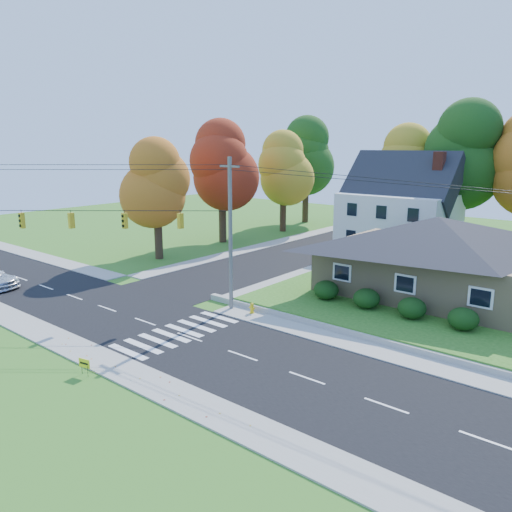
# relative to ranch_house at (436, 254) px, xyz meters

# --- Properties ---
(ground) EXTENTS (120.00, 120.00, 0.00)m
(ground) POSITION_rel_ranch_house_xyz_m (-8.00, -16.00, -3.27)
(ground) COLOR #3D7923
(road_main) EXTENTS (90.00, 8.00, 0.02)m
(road_main) POSITION_rel_ranch_house_xyz_m (-8.00, -16.00, -3.26)
(road_main) COLOR black
(road_main) RESTS_ON ground
(road_cross) EXTENTS (8.00, 44.00, 0.02)m
(road_cross) POSITION_rel_ranch_house_xyz_m (-16.00, 10.00, -3.25)
(road_cross) COLOR black
(road_cross) RESTS_ON ground
(sidewalk_north) EXTENTS (90.00, 2.00, 0.08)m
(sidewalk_north) POSITION_rel_ranch_house_xyz_m (-8.00, -11.00, -3.23)
(sidewalk_north) COLOR #9C9A90
(sidewalk_north) RESTS_ON ground
(sidewalk_south) EXTENTS (90.00, 2.00, 0.08)m
(sidewalk_south) POSITION_rel_ranch_house_xyz_m (-8.00, -21.00, -3.23)
(sidewalk_south) COLOR #9C9A90
(sidewalk_south) RESTS_ON ground
(ranch_house) EXTENTS (14.60, 10.60, 5.40)m
(ranch_house) POSITION_rel_ranch_house_xyz_m (0.00, 0.00, 0.00)
(ranch_house) COLOR tan
(ranch_house) RESTS_ON lawn
(colonial_house) EXTENTS (10.40, 8.40, 9.60)m
(colonial_house) POSITION_rel_ranch_house_xyz_m (-7.96, 12.00, 1.32)
(colonial_house) COLOR silver
(colonial_house) RESTS_ON lawn
(hedge_row) EXTENTS (10.70, 1.70, 1.27)m
(hedge_row) POSITION_rel_ranch_house_xyz_m (-0.50, -6.20, -2.13)
(hedge_row) COLOR #163A10
(hedge_row) RESTS_ON lawn
(traffic_infrastructure) EXTENTS (38.10, 10.66, 10.00)m
(traffic_infrastructure) POSITION_rel_ranch_house_xyz_m (-8.15, -14.65, 1.88)
(traffic_infrastructure) COLOR #666059
(traffic_infrastructure) RESTS_ON ground
(tree_lot_0) EXTENTS (6.72, 6.72, 12.51)m
(tree_lot_0) POSITION_rel_ranch_house_xyz_m (-10.00, 18.00, 5.04)
(tree_lot_0) COLOR #3F2A19
(tree_lot_0) RESTS_ON lawn
(tree_lot_1) EXTENTS (7.84, 7.84, 14.60)m
(tree_lot_1) POSITION_rel_ranch_house_xyz_m (-4.00, 17.00, 6.35)
(tree_lot_1) COLOR #3F2A19
(tree_lot_1) RESTS_ON lawn
(tree_west_0) EXTENTS (6.16, 6.16, 11.47)m
(tree_west_0) POSITION_rel_ranch_house_xyz_m (-25.00, -4.00, 3.89)
(tree_west_0) COLOR #3F2A19
(tree_west_0) RESTS_ON ground
(tree_west_1) EXTENTS (7.28, 7.28, 13.56)m
(tree_west_1) POSITION_rel_ranch_house_xyz_m (-26.00, 6.00, 5.20)
(tree_west_1) COLOR #3F2A19
(tree_west_1) RESTS_ON ground
(tree_west_2) EXTENTS (6.72, 6.72, 12.51)m
(tree_west_2) POSITION_rel_ranch_house_xyz_m (-25.00, 16.00, 4.54)
(tree_west_2) COLOR #3F2A19
(tree_west_2) RESTS_ON ground
(tree_west_3) EXTENTS (7.84, 7.84, 14.60)m
(tree_west_3) POSITION_rel_ranch_house_xyz_m (-27.00, 24.00, 5.85)
(tree_west_3) COLOR #3F2A19
(tree_west_3) RESTS_ON ground
(white_car) EXTENTS (2.48, 4.85, 1.52)m
(white_car) POSITION_rel_ranch_house_xyz_m (-14.75, 18.88, -2.48)
(white_car) COLOR white
(white_car) RESTS_ON road_cross
(fire_hydrant) EXTENTS (0.43, 0.34, 0.77)m
(fire_hydrant) POSITION_rel_ranch_house_xyz_m (-7.81, -10.67, -2.90)
(fire_hydrant) COLOR gold
(fire_hydrant) RESTS_ON ground
(yard_sign) EXTENTS (0.66, 0.17, 0.84)m
(yard_sign) POSITION_rel_ranch_house_xyz_m (-8.34, -22.45, -2.66)
(yard_sign) COLOR black
(yard_sign) RESTS_ON ground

